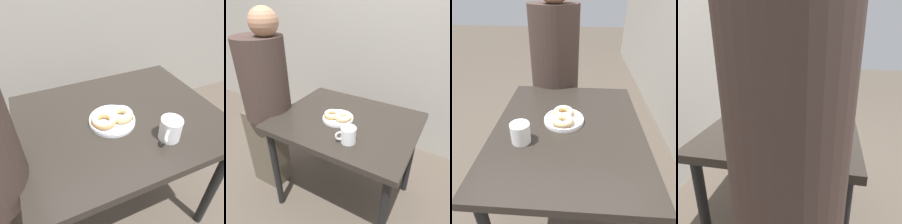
{
  "view_description": "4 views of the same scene",
  "coord_description": "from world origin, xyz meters",
  "views": [
    {
      "loc": [
        -0.37,
        -0.61,
        1.45
      ],
      "look_at": [
        -0.05,
        0.11,
        0.83
      ],
      "focal_mm": 35.0,
      "sensor_mm": 36.0,
      "label": 1
    },
    {
      "loc": [
        0.61,
        -1.03,
        1.58
      ],
      "look_at": [
        -0.05,
        0.11,
        0.83
      ],
      "focal_mm": 35.0,
      "sensor_mm": 36.0,
      "label": 2
    },
    {
      "loc": [
        0.94,
        0.18,
        1.45
      ],
      "look_at": [
        -0.05,
        0.11,
        0.83
      ],
      "focal_mm": 35.0,
      "sensor_mm": 36.0,
      "label": 3
    },
    {
      "loc": [
        -1.16,
        -0.11,
        1.25
      ],
      "look_at": [
        -0.05,
        0.11,
        0.83
      ],
      "focal_mm": 35.0,
      "sensor_mm": 36.0,
      "label": 4
    }
  ],
  "objects": [
    {
      "name": "ground_plane",
      "position": [
        0.0,
        0.0,
        0.0
      ],
      "size": [
        14.0,
        14.0,
        0.0
      ],
      "primitive_type": "plane",
      "color": "#4C4238"
    },
    {
      "name": "wall_back",
      "position": [
        0.0,
        1.12,
        1.3
      ],
      "size": [
        8.0,
        0.05,
        2.6
      ],
      "color": "#9E998E",
      "rests_on": "ground_plane"
    },
    {
      "name": "dining_table",
      "position": [
        0.0,
        0.13,
        0.68
      ],
      "size": [
        0.98,
        0.78,
        0.77
      ],
      "color": "#28231E",
      "rests_on": "ground_plane"
    },
    {
      "name": "donut_plate",
      "position": [
        -0.05,
        0.11,
        0.8
      ],
      "size": [
        0.22,
        0.22,
        0.06
      ],
      "color": "white",
      "rests_on": "dining_table"
    },
    {
      "name": "coffee_mug",
      "position": [
        0.13,
        -0.09,
        0.82
      ],
      "size": [
        0.11,
        0.1,
        0.1
      ],
      "color": "white",
      "rests_on": "dining_table"
    },
    {
      "name": "person_figure",
      "position": [
        -0.64,
        -0.01,
        0.82
      ],
      "size": [
        0.39,
        0.35,
        1.49
      ],
      "color": "brown",
      "rests_on": "ground_plane"
    }
  ]
}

